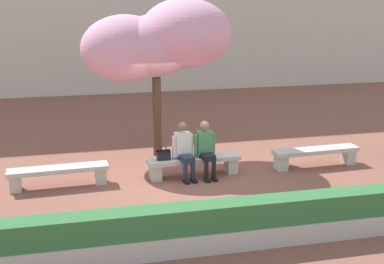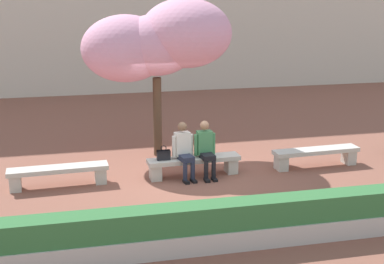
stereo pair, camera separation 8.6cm
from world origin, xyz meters
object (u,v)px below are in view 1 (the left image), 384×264
object	(u,v)px
handbag	(164,154)
cherry_tree_main	(158,41)
stone_bench_near_west	(194,163)
person_seated_left	(184,148)
stone_bench_west_end	(58,173)
stone_bench_center	(316,154)
person_seated_right	(206,147)

from	to	relation	value
handbag	cherry_tree_main	xyz separation A→B (m)	(0.23, 1.82, 2.35)
stone_bench_near_west	person_seated_left	distance (m)	0.46
stone_bench_west_end	handbag	size ratio (longest dim) A/B	6.40
stone_bench_center	stone_bench_near_west	bearing A→B (deg)	180.00
handbag	cherry_tree_main	world-z (taller)	cherry_tree_main
stone_bench_center	handbag	distance (m)	3.75
person_seated_left	handbag	xyz separation A→B (m)	(-0.46, 0.03, -0.12)
person_seated_right	cherry_tree_main	bearing A→B (deg)	111.85
cherry_tree_main	stone_bench_west_end	bearing A→B (deg)	-144.87
stone_bench_center	person_seated_left	bearing A→B (deg)	-179.08
stone_bench_near_west	cherry_tree_main	world-z (taller)	cherry_tree_main
person_seated_left	handbag	bearing A→B (deg)	176.09
stone_bench_near_west	stone_bench_center	world-z (taller)	same
stone_bench_center	cherry_tree_main	bearing A→B (deg)	152.90
stone_bench_near_west	stone_bench_center	bearing A→B (deg)	0.00
handbag	stone_bench_near_west	bearing A→B (deg)	1.70
stone_bench_near_west	handbag	xyz separation A→B (m)	(-0.71, -0.02, 0.27)
person_seated_right	handbag	world-z (taller)	person_seated_right
stone_bench_center	person_seated_right	xyz separation A→B (m)	(-2.77, -0.05, 0.39)
stone_bench_near_west	handbag	bearing A→B (deg)	-178.30
person_seated_left	person_seated_right	size ratio (longest dim) A/B	1.00
cherry_tree_main	person_seated_left	bearing A→B (deg)	-82.81
person_seated_right	handbag	xyz separation A→B (m)	(-0.97, 0.03, -0.12)
stone_bench_near_west	cherry_tree_main	bearing A→B (deg)	104.93
stone_bench_center	stone_bench_west_end	bearing A→B (deg)	180.00
cherry_tree_main	person_seated_right	bearing A→B (deg)	-68.15
person_seated_right	cherry_tree_main	xyz separation A→B (m)	(-0.74, 1.85, 2.23)
person_seated_right	handbag	size ratio (longest dim) A/B	3.81
stone_bench_center	person_seated_right	distance (m)	2.80
person_seated_right	stone_bench_near_west	bearing A→B (deg)	168.54
stone_bench_near_west	handbag	world-z (taller)	handbag
person_seated_left	person_seated_right	distance (m)	0.51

